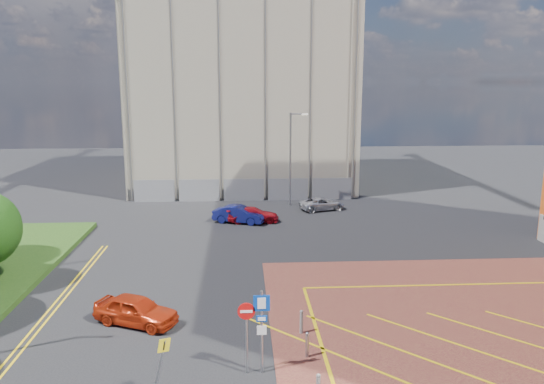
{
  "coord_description": "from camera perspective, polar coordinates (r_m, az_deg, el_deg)",
  "views": [
    {
      "loc": [
        -0.15,
        -16.79,
        10.52
      ],
      "look_at": [
        1.12,
        5.24,
        5.93
      ],
      "focal_mm": 35.0,
      "sensor_mm": 36.0,
      "label": 1
    }
  ],
  "objects": [
    {
      "name": "construction_fence",
      "position": [
        47.76,
        -1.85,
        0.25
      ],
      "size": [
        21.6,
        0.06,
        2.0
      ],
      "primitive_type": "cube",
      "color": "gray",
      "rests_on": "ground"
    },
    {
      "name": "car_blue_back",
      "position": [
        40.39,
        -3.55,
        -2.41
      ],
      "size": [
        4.21,
        2.61,
        1.31
      ],
      "primitive_type": "imported",
      "rotation": [
        0.0,
        0.0,
        1.24
      ],
      "color": "navy",
      "rests_on": "ground"
    },
    {
      "name": "car_red_left",
      "position": [
        24.69,
        -14.43,
        -12.19
      ],
      "size": [
        4.11,
        2.96,
        1.3
      ],
      "primitive_type": "imported",
      "rotation": [
        0.0,
        0.0,
        1.15
      ],
      "color": "red",
      "rests_on": "ground"
    },
    {
      "name": "car_red_back",
      "position": [
        40.52,
        -2.07,
        -2.46
      ],
      "size": [
        3.97,
        1.62,
        1.15
      ],
      "primitive_type": "imported",
      "rotation": [
        0.0,
        0.0,
        1.57
      ],
      "color": "#B50F1B",
      "rests_on": "ground"
    },
    {
      "name": "warning_sign",
      "position": [
        18.84,
        -11.88,
        -17.37
      ],
      "size": [
        0.72,
        0.41,
        2.25
      ],
      "color": "#9EA0A8",
      "rests_on": "ground"
    },
    {
      "name": "lamp_back",
      "position": [
        45.41,
        2.08,
        3.95
      ],
      "size": [
        1.53,
        0.16,
        8.0
      ],
      "color": "#9EA0A8",
      "rests_on": "ground"
    },
    {
      "name": "construction_building",
      "position": [
        56.79,
        -3.22,
        12.22
      ],
      "size": [
        21.2,
        19.2,
        22.0
      ],
      "primitive_type": "cube",
      "color": "#AFA58F",
      "rests_on": "ground"
    },
    {
      "name": "car_silver_back",
      "position": [
        44.53,
        5.39,
        -1.27
      ],
      "size": [
        4.16,
        2.82,
        1.06
      ],
      "primitive_type": "imported",
      "rotation": [
        0.0,
        0.0,
        1.88
      ],
      "color": "#B4B4BB",
      "rests_on": "ground"
    },
    {
      "name": "sign_cluster",
      "position": [
        19.74,
        -1.73,
        -13.97
      ],
      "size": [
        1.17,
        0.12,
        3.2
      ],
      "color": "#9EA0A8",
      "rests_on": "ground"
    }
  ]
}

